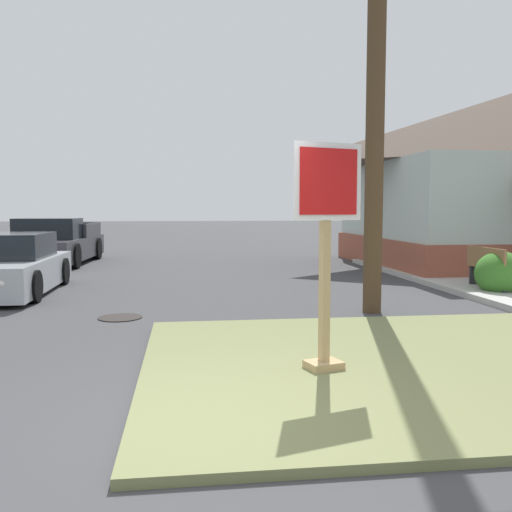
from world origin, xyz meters
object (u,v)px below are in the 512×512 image
at_px(manhole_cover, 120,318).
at_px(parked_sedan_silver, 6,267).
at_px(street_bench, 491,266).
at_px(pickup_truck_charcoal, 55,245).
at_px(stop_sign, 326,257).
at_px(utility_pole, 377,24).

distance_m(manhole_cover, parked_sedan_silver, 4.07).
bearing_deg(street_bench, parked_sedan_silver, 172.26).
bearing_deg(manhole_cover, pickup_truck_charcoal, 108.42).
xyz_separation_m(pickup_truck_charcoal, street_bench, (10.45, -7.64, -0.03)).
distance_m(stop_sign, utility_pole, 5.21).
distance_m(stop_sign, pickup_truck_charcoal, 13.96).
relative_size(street_bench, utility_pole, 0.15).
xyz_separation_m(stop_sign, manhole_cover, (-2.50, 3.47, -1.25)).
distance_m(stop_sign, street_bench, 7.09).
relative_size(manhole_cover, parked_sedan_silver, 0.17).
height_order(manhole_cover, street_bench, street_bench).
bearing_deg(pickup_truck_charcoal, stop_sign, -66.34).
distance_m(street_bench, utility_pole, 5.51).
xyz_separation_m(street_bench, utility_pole, (-3.14, -1.69, 4.20)).
xyz_separation_m(stop_sign, parked_sedan_silver, (-5.16, 6.50, -0.72)).
relative_size(pickup_truck_charcoal, street_bench, 3.82).
relative_size(stop_sign, parked_sedan_silver, 0.56).
bearing_deg(manhole_cover, street_bench, 12.77).
bearing_deg(stop_sign, manhole_cover, 125.76).
relative_size(manhole_cover, utility_pole, 0.08).
relative_size(manhole_cover, street_bench, 0.49).
height_order(stop_sign, pickup_truck_charcoal, stop_sign).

